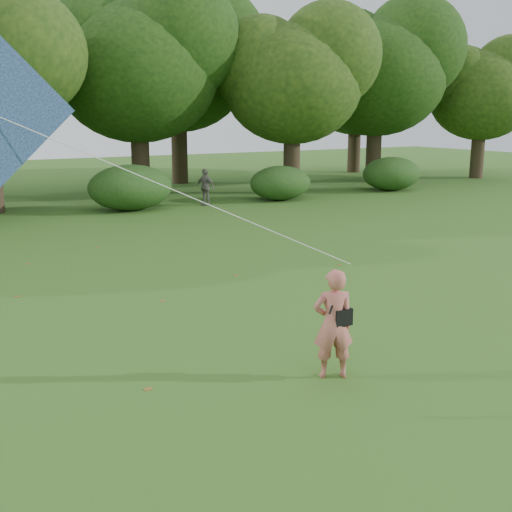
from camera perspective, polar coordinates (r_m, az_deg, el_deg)
ground at (r=10.24m, az=7.33°, el=-10.16°), size 100.00×100.00×0.00m
man_kite_flyer at (r=9.76m, az=6.88°, el=-6.00°), size 0.73×0.62×1.69m
bystander_right at (r=28.05m, az=-4.56°, el=6.14°), size 0.77×1.01×1.60m
crossbody_bag at (r=9.77m, az=7.55°, el=-5.31°), size 0.43×0.20×0.69m
tree_line at (r=31.27m, az=-17.03°, el=15.14°), size 54.70×15.30×9.48m
shrub_band at (r=25.73m, az=-18.74°, el=5.07°), size 39.15×3.22×1.88m
fallen_leaves at (r=14.67m, az=-13.96°, el=-3.34°), size 10.49×10.36×0.01m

